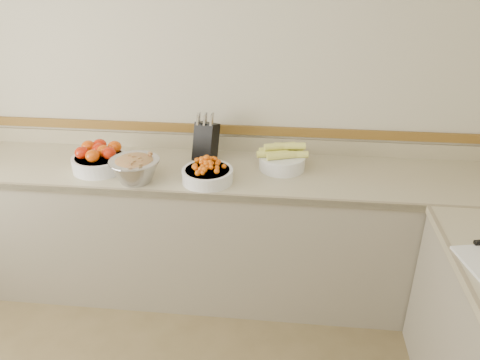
# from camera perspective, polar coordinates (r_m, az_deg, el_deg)

# --- Properties ---
(back_wall) EXTENTS (4.00, 0.00, 4.00)m
(back_wall) POSITION_cam_1_polar(r_m,az_deg,el_deg) (3.08, -5.28, 10.75)
(back_wall) COLOR beige
(back_wall) RESTS_ON ground_plane
(counter_back) EXTENTS (4.00, 0.65, 1.08)m
(counter_back) POSITION_cam_1_polar(r_m,az_deg,el_deg) (3.14, -5.76, -5.97)
(counter_back) COLOR tan
(counter_back) RESTS_ON ground_plane
(knife_block) EXTENTS (0.18, 0.19, 0.32)m
(knife_block) POSITION_cam_1_polar(r_m,az_deg,el_deg) (2.99, -4.18, 4.79)
(knife_block) COLOR black
(knife_block) RESTS_ON counter_back
(tomato_bowl) EXTENTS (0.33, 0.33, 0.16)m
(tomato_bowl) POSITION_cam_1_polar(r_m,az_deg,el_deg) (2.99, -16.79, 2.53)
(tomato_bowl) COLOR white
(tomato_bowl) RESTS_ON counter_back
(cherry_tomato_bowl) EXTENTS (0.30, 0.30, 0.16)m
(cherry_tomato_bowl) POSITION_cam_1_polar(r_m,az_deg,el_deg) (2.73, -4.00, 0.84)
(cherry_tomato_bowl) COLOR white
(cherry_tomato_bowl) RESTS_ON counter_back
(corn_bowl) EXTENTS (0.32, 0.29, 0.17)m
(corn_bowl) POSITION_cam_1_polar(r_m,az_deg,el_deg) (2.89, 5.17, 2.58)
(corn_bowl) COLOR white
(corn_bowl) RESTS_ON counter_back
(rhubarb_bowl) EXTENTS (0.29, 0.29, 0.17)m
(rhubarb_bowl) POSITION_cam_1_polar(r_m,az_deg,el_deg) (2.78, -12.69, 1.46)
(rhubarb_bowl) COLOR #B2B2BA
(rhubarb_bowl) RESTS_ON counter_back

